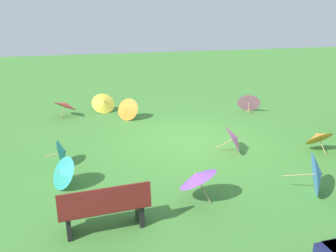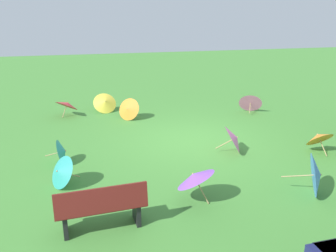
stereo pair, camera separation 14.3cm
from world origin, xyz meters
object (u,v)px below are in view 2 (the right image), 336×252
object	(u,v)px
parasol_purple_0	(194,177)
parasol_orange_1	(319,137)
parasol_teal_0	(60,172)
parasol_orange_0	(128,109)
parasol_red_0	(67,104)
park_bench	(102,207)
parasol_blue_0	(317,175)
parasol_pink_1	(250,102)
parasol_yellow_0	(105,102)
parasol_teal_2	(63,151)
parasol_pink_0	(235,138)

from	to	relation	value
parasol_purple_0	parasol_orange_1	size ratio (longest dim) A/B	1.36
parasol_teal_0	parasol_orange_1	xyz separation A→B (m)	(-6.75, -0.56, 0.06)
parasol_orange_0	parasol_red_0	bearing A→B (deg)	-22.91
park_bench	parasol_blue_0	world-z (taller)	parasol_blue_0
parasol_orange_1	parasol_pink_1	distance (m)	3.91
parasol_pink_1	parasol_yellow_0	bearing A→B (deg)	-12.79
parasol_purple_0	parasol_teal_2	bearing A→B (deg)	-42.60
parasol_orange_0	parasol_teal_0	distance (m)	4.99
parasol_pink_0	parasol_blue_0	size ratio (longest dim) A/B	0.95
parasol_pink_0	parasol_teal_0	distance (m)	4.61
parasol_orange_0	parasol_blue_0	xyz separation A→B (m)	(-3.25, 6.12, 0.10)
parasol_pink_0	parasol_orange_0	bearing A→B (deg)	-55.32
parasol_purple_0	parasol_teal_0	bearing A→B (deg)	-24.44
parasol_orange_1	parasol_teal_2	bearing A→B (deg)	-5.91
parasol_pink_1	parasol_orange_0	bearing A→B (deg)	-1.13
parasol_pink_0	parasol_orange_0	distance (m)	4.34
parasol_orange_1	parasol_red_0	xyz separation A→B (m)	(6.79, -4.88, 0.02)
parasol_orange_0	parasol_orange_1	world-z (taller)	parasol_orange_0
parasol_yellow_0	parasol_pink_1	distance (m)	5.39
parasol_blue_0	parasol_teal_0	world-z (taller)	parasol_blue_0
parasol_orange_0	parasol_blue_0	world-z (taller)	parasol_blue_0
parasol_yellow_0	parasol_red_0	size ratio (longest dim) A/B	0.85
parasol_teal_2	parasol_red_0	bearing A→B (deg)	-89.29
park_bench	parasol_yellow_0	xyz separation A→B (m)	(-0.47, -7.51, -0.09)
parasol_orange_0	parasol_blue_0	bearing A→B (deg)	117.98
parasol_orange_0	parasol_orange_1	size ratio (longest dim) A/B	1.06
parasol_teal_0	parasol_purple_0	distance (m)	2.98
parasol_pink_0	parasol_teal_0	size ratio (longest dim) A/B	1.04
parasol_teal_0	parasol_pink_1	distance (m)	7.93
park_bench	parasol_teal_0	distance (m)	2.03
parasol_blue_0	parasol_teal_2	size ratio (longest dim) A/B	1.52
park_bench	parasol_pink_1	world-z (taller)	park_bench
parasol_orange_1	park_bench	bearing A→B (deg)	22.17
park_bench	parasol_blue_0	bearing A→B (deg)	-176.21
parasol_yellow_0	parasol_teal_2	world-z (taller)	parasol_yellow_0
parasol_yellow_0	parasol_blue_0	bearing A→B (deg)	118.87
parasol_yellow_0	parasol_pink_1	size ratio (longest dim) A/B	0.95
parasol_purple_0	parasol_teal_2	size ratio (longest dim) A/B	1.75
parasol_yellow_0	parasol_pink_1	xyz separation A→B (m)	(-5.25, 1.19, 0.01)
parasol_teal_0	parasol_teal_2	size ratio (longest dim) A/B	1.39
parasol_purple_0	parasol_pink_1	distance (m)	6.88
parasol_yellow_0	parasol_orange_0	size ratio (longest dim) A/B	1.06
parasol_pink_0	parasol_purple_0	distance (m)	2.86
parasol_pink_1	parasol_teal_0	bearing A→B (deg)	34.30
parasol_red_0	parasol_orange_0	bearing A→B (deg)	157.09
parasol_red_0	parasol_teal_2	distance (m)	4.18
parasol_purple_0	parasol_pink_1	size ratio (longest dim) A/B	1.15
parasol_red_0	parasol_pink_1	xyz separation A→B (m)	(-6.60, 0.97, -0.05)
parasol_teal_2	parasol_teal_0	bearing A→B (deg)	89.87
parasol_teal_2	parasol_blue_0	bearing A→B (deg)	151.92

